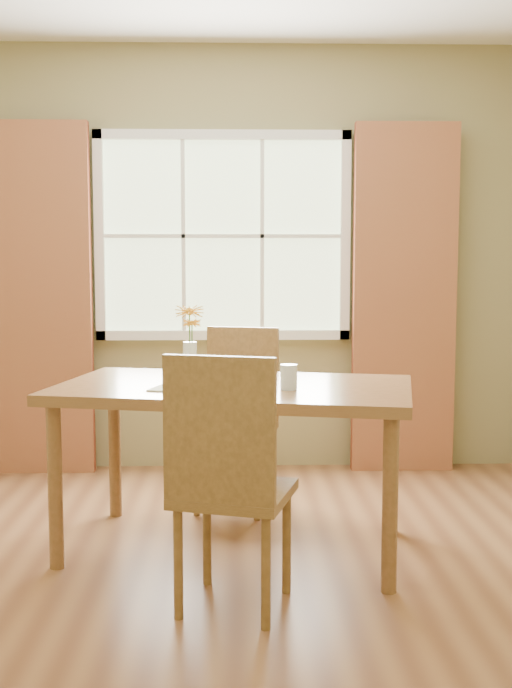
{
  "coord_description": "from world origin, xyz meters",
  "views": [
    {
      "loc": [
        0.07,
        -3.29,
        1.35
      ],
      "look_at": [
        0.17,
        0.32,
        0.97
      ],
      "focal_mm": 42.0,
      "sensor_mm": 36.0,
      "label": 1
    }
  ],
  "objects_px": {
    "dining_table": "(234,402)",
    "chair_near": "(228,473)",
    "flower_vase": "(190,334)",
    "chair_far": "(238,409)",
    "croissant_sandwich": "(211,370)",
    "water_glass": "(289,378)"
  },
  "relations": [
    {
      "from": "chair_far",
      "to": "croissant_sandwich",
      "type": "distance_m",
      "value": 0.87
    },
    {
      "from": "chair_near",
      "to": "dining_table",
      "type": "bearing_deg",
      "value": 104.55
    },
    {
      "from": "croissant_sandwich",
      "to": "water_glass",
      "type": "distance_m",
      "value": 0.35
    },
    {
      "from": "croissant_sandwich",
      "to": "flower_vase",
      "type": "distance_m",
      "value": 0.41
    },
    {
      "from": "chair_near",
      "to": "croissant_sandwich",
      "type": "xyz_separation_m",
      "value": [
        -0.08,
        0.61,
        0.31
      ]
    },
    {
      "from": "dining_table",
      "to": "flower_vase",
      "type": "relative_size",
      "value": 5.05
    },
    {
      "from": "dining_table",
      "to": "water_glass",
      "type": "distance_m",
      "value": 0.32
    },
    {
      "from": "chair_near",
      "to": "flower_vase",
      "type": "bearing_deg",
      "value": 117.63
    },
    {
      "from": "dining_table",
      "to": "chair_near",
      "type": "height_order",
      "value": "chair_near"
    },
    {
      "from": "croissant_sandwich",
      "to": "chair_near",
      "type": "bearing_deg",
      "value": -68.89
    },
    {
      "from": "chair_near",
      "to": "chair_far",
      "type": "relative_size",
      "value": 1.03
    },
    {
      "from": "chair_near",
      "to": "water_glass",
      "type": "xyz_separation_m",
      "value": [
        0.27,
        0.55,
        0.28
      ]
    },
    {
      "from": "chair_far",
      "to": "water_glass",
      "type": "bearing_deg",
      "value": -60.89
    },
    {
      "from": "croissant_sandwich",
      "to": "chair_far",
      "type": "bearing_deg",
      "value": 95.2
    },
    {
      "from": "dining_table",
      "to": "chair_near",
      "type": "xyz_separation_m",
      "value": [
        -0.02,
        -0.7,
        -0.15
      ]
    },
    {
      "from": "dining_table",
      "to": "chair_near",
      "type": "relative_size",
      "value": 1.74
    },
    {
      "from": "dining_table",
      "to": "chair_near",
      "type": "bearing_deg",
      "value": -80.17
    },
    {
      "from": "chair_far",
      "to": "dining_table",
      "type": "bearing_deg",
      "value": -77.01
    },
    {
      "from": "dining_table",
      "to": "water_glass",
      "type": "relative_size",
      "value": 15.72
    },
    {
      "from": "dining_table",
      "to": "chair_far",
      "type": "bearing_deg",
      "value": 100.1
    },
    {
      "from": "dining_table",
      "to": "water_glass",
      "type": "xyz_separation_m",
      "value": [
        0.24,
        -0.16,
        0.13
      ]
    },
    {
      "from": "chair_far",
      "to": "flower_vase",
      "type": "bearing_deg",
      "value": -104.28
    }
  ]
}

